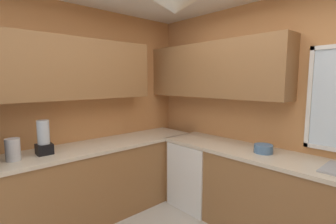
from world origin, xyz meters
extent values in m
cube|color=#C6844C|center=(0.00, 1.66, 1.29)|extent=(3.79, 0.06, 2.58)
cube|color=#C6844C|center=(-1.87, 0.00, 1.29)|extent=(0.06, 3.38, 2.58)
cube|color=white|center=(0.32, 1.61, 1.49)|extent=(0.04, 0.04, 1.03)
cube|color=olive|center=(-1.68, -0.20, 1.80)|extent=(0.32, 2.28, 0.70)
cube|color=olive|center=(-0.82, 1.47, 1.80)|extent=(2.03, 0.32, 0.70)
cone|color=silver|center=(0.00, 0.00, 2.16)|extent=(0.44, 0.44, 0.14)
cube|color=olive|center=(-1.53, 0.00, 0.43)|extent=(0.62, 2.96, 0.86)
cube|color=beige|center=(-1.53, 0.00, 0.88)|extent=(0.65, 2.99, 0.04)
cube|color=olive|center=(0.21, 1.32, 0.43)|extent=(2.85, 0.62, 0.86)
cube|color=beige|center=(0.21, 1.32, 0.88)|extent=(2.88, 0.65, 0.04)
cube|color=white|center=(-0.87, 1.29, 0.43)|extent=(0.60, 0.60, 0.85)
cylinder|color=#B7B7BC|center=(-1.51, -0.71, 1.01)|extent=(0.13, 0.13, 0.22)
cylinder|color=#4C7099|center=(0.00, 1.32, 0.94)|extent=(0.19, 0.19, 0.09)
cube|color=black|center=(-1.53, -0.42, 0.95)|extent=(0.15, 0.15, 0.11)
cylinder|color=#B2BCC6|center=(-1.53, -0.42, 1.13)|extent=(0.12, 0.12, 0.25)
camera|label=1|loc=(1.18, -1.14, 1.66)|focal=26.13mm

